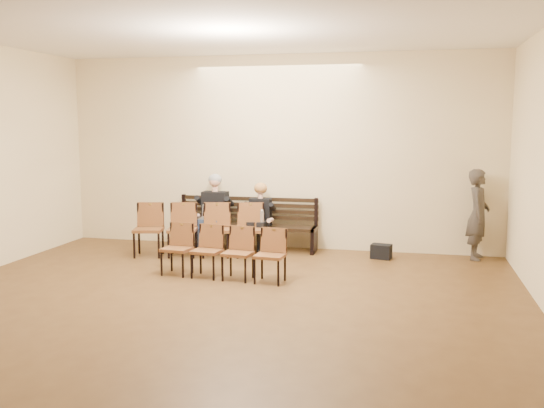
{
  "coord_description": "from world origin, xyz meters",
  "views": [
    {
      "loc": [
        2.38,
        -5.79,
        2.29
      ],
      "look_at": [
        0.12,
        4.05,
        0.93
      ],
      "focal_mm": 40.0,
      "sensor_mm": 36.0,
      "label": 1
    }
  ],
  "objects_px": {
    "laptop": "(209,220)",
    "water_bottle": "(262,222)",
    "seated_man": "(214,212)",
    "bag": "(381,252)",
    "bench": "(246,237)",
    "seated_woman": "(259,221)",
    "chair_row_back": "(222,252)",
    "passerby": "(478,208)",
    "chair_row_front": "(199,230)"
  },
  "relations": [
    {
      "from": "laptop",
      "to": "water_bottle",
      "type": "distance_m",
      "value": 0.97
    },
    {
      "from": "seated_man",
      "to": "bag",
      "type": "bearing_deg",
      "value": -2.1
    },
    {
      "from": "bench",
      "to": "seated_woman",
      "type": "height_order",
      "value": "seated_woman"
    },
    {
      "from": "chair_row_back",
      "to": "passerby",
      "type": "bearing_deg",
      "value": 35.36
    },
    {
      "from": "water_bottle",
      "to": "chair_row_back",
      "type": "relative_size",
      "value": 0.12
    },
    {
      "from": "laptop",
      "to": "chair_row_back",
      "type": "bearing_deg",
      "value": -56.21
    },
    {
      "from": "passerby",
      "to": "chair_row_front",
      "type": "xyz_separation_m",
      "value": [
        -4.64,
        -0.83,
        -0.42
      ]
    },
    {
      "from": "laptop",
      "to": "water_bottle",
      "type": "relative_size",
      "value": 1.49
    },
    {
      "from": "chair_row_front",
      "to": "chair_row_back",
      "type": "xyz_separation_m",
      "value": [
        0.84,
        -1.35,
        -0.07
      ]
    },
    {
      "from": "laptop",
      "to": "bag",
      "type": "bearing_deg",
      "value": 11.28
    },
    {
      "from": "water_bottle",
      "to": "chair_row_front",
      "type": "relative_size",
      "value": 0.1
    },
    {
      "from": "bench",
      "to": "chair_row_back",
      "type": "height_order",
      "value": "chair_row_back"
    },
    {
      "from": "bench",
      "to": "seated_woman",
      "type": "relative_size",
      "value": 2.39
    },
    {
      "from": "seated_man",
      "to": "chair_row_front",
      "type": "height_order",
      "value": "seated_man"
    },
    {
      "from": "seated_woman",
      "to": "chair_row_front",
      "type": "distance_m",
      "value": 1.1
    },
    {
      "from": "laptop",
      "to": "chair_row_front",
      "type": "relative_size",
      "value": 0.15
    },
    {
      "from": "chair_row_front",
      "to": "bench",
      "type": "bearing_deg",
      "value": 37.18
    },
    {
      "from": "bag",
      "to": "chair_row_front",
      "type": "relative_size",
      "value": 0.15
    },
    {
      "from": "laptop",
      "to": "passerby",
      "type": "xyz_separation_m",
      "value": [
        4.6,
        0.45,
        0.3
      ]
    },
    {
      "from": "passerby",
      "to": "chair_row_front",
      "type": "bearing_deg",
      "value": 110.99
    },
    {
      "from": "seated_man",
      "to": "laptop",
      "type": "bearing_deg",
      "value": -94.13
    },
    {
      "from": "seated_man",
      "to": "water_bottle",
      "type": "distance_m",
      "value": 0.98
    },
    {
      "from": "laptop",
      "to": "chair_row_back",
      "type": "height_order",
      "value": "chair_row_back"
    },
    {
      "from": "water_bottle",
      "to": "passerby",
      "type": "distance_m",
      "value": 3.66
    },
    {
      "from": "water_bottle",
      "to": "passerby",
      "type": "relative_size",
      "value": 0.13
    },
    {
      "from": "bench",
      "to": "chair_row_front",
      "type": "height_order",
      "value": "chair_row_front"
    },
    {
      "from": "water_bottle",
      "to": "chair_row_front",
      "type": "bearing_deg",
      "value": -158.08
    },
    {
      "from": "chair_row_front",
      "to": "passerby",
      "type": "bearing_deg",
      "value": -2.38
    },
    {
      "from": "chair_row_front",
      "to": "water_bottle",
      "type": "bearing_deg",
      "value": 9.35
    },
    {
      "from": "passerby",
      "to": "chair_row_back",
      "type": "xyz_separation_m",
      "value": [
        -3.8,
        -2.18,
        -0.49
      ]
    },
    {
      "from": "chair_row_back",
      "to": "water_bottle",
      "type": "bearing_deg",
      "value": 89.89
    },
    {
      "from": "laptop",
      "to": "chair_row_back",
      "type": "distance_m",
      "value": 1.92
    },
    {
      "from": "seated_man",
      "to": "seated_woman",
      "type": "bearing_deg",
      "value": 0.0
    },
    {
      "from": "chair_row_front",
      "to": "bag",
      "type": "bearing_deg",
      "value": -3.25
    },
    {
      "from": "bag",
      "to": "chair_row_back",
      "type": "distance_m",
      "value": 2.91
    },
    {
      "from": "bag",
      "to": "laptop",
      "type": "bearing_deg",
      "value": -177.79
    },
    {
      "from": "bench",
      "to": "laptop",
      "type": "distance_m",
      "value": 0.76
    },
    {
      "from": "laptop",
      "to": "passerby",
      "type": "bearing_deg",
      "value": 14.63
    },
    {
      "from": "passerby",
      "to": "chair_row_back",
      "type": "bearing_deg",
      "value": 130.73
    },
    {
      "from": "bench",
      "to": "bag",
      "type": "distance_m",
      "value": 2.46
    },
    {
      "from": "passerby",
      "to": "chair_row_back",
      "type": "distance_m",
      "value": 4.41
    },
    {
      "from": "bench",
      "to": "chair_row_back",
      "type": "distance_m",
      "value": 2.1
    },
    {
      "from": "seated_man",
      "to": "chair_row_front",
      "type": "bearing_deg",
      "value": -95.27
    },
    {
      "from": "seated_woman",
      "to": "passerby",
      "type": "height_order",
      "value": "passerby"
    },
    {
      "from": "water_bottle",
      "to": "chair_row_back",
      "type": "height_order",
      "value": "chair_row_back"
    },
    {
      "from": "bench",
      "to": "water_bottle",
      "type": "height_order",
      "value": "water_bottle"
    },
    {
      "from": "laptop",
      "to": "bag",
      "type": "distance_m",
      "value": 3.06
    },
    {
      "from": "laptop",
      "to": "chair_row_front",
      "type": "height_order",
      "value": "chair_row_front"
    },
    {
      "from": "seated_man",
      "to": "water_bottle",
      "type": "height_order",
      "value": "seated_man"
    },
    {
      "from": "bench",
      "to": "bag",
      "type": "xyz_separation_m",
      "value": [
        2.45,
        -0.23,
        -0.1
      ]
    }
  ]
}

